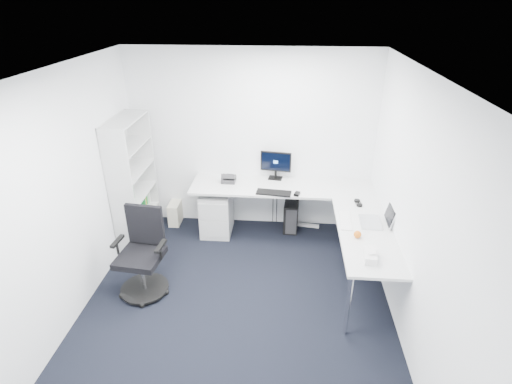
# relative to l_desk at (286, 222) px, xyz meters

# --- Properties ---
(ground) EXTENTS (4.20, 4.20, 0.00)m
(ground) POSITION_rel_l_desk_xyz_m (-0.55, -1.40, -0.41)
(ground) COLOR black
(ceiling) EXTENTS (4.20, 4.20, 0.00)m
(ceiling) POSITION_rel_l_desk_xyz_m (-0.55, -1.40, 2.29)
(ceiling) COLOR white
(wall_back) EXTENTS (3.60, 0.02, 2.70)m
(wall_back) POSITION_rel_l_desk_xyz_m (-0.55, 0.70, 0.94)
(wall_back) COLOR white
(wall_back) RESTS_ON ground
(wall_left) EXTENTS (0.02, 4.20, 2.70)m
(wall_left) POSITION_rel_l_desk_xyz_m (-2.35, -1.40, 0.94)
(wall_left) COLOR white
(wall_left) RESTS_ON ground
(wall_right) EXTENTS (0.02, 4.20, 2.70)m
(wall_right) POSITION_rel_l_desk_xyz_m (1.25, -1.40, 0.94)
(wall_right) COLOR white
(wall_right) RESTS_ON ground
(l_desk) EXTENTS (2.80, 1.57, 0.82)m
(l_desk) POSITION_rel_l_desk_xyz_m (0.00, 0.00, 0.00)
(l_desk) COLOR silver
(l_desk) RESTS_ON ground
(drawer_pedestal) EXTENTS (0.44, 0.55, 0.68)m
(drawer_pedestal) POSITION_rel_l_desk_xyz_m (-1.06, 0.34, -0.07)
(drawer_pedestal) COLOR silver
(drawer_pedestal) RESTS_ON ground
(bookshelf) EXTENTS (0.36, 0.93, 1.86)m
(bookshelf) POSITION_rel_l_desk_xyz_m (-2.17, 0.05, 0.52)
(bookshelf) COLOR silver
(bookshelf) RESTS_ON ground
(task_chair) EXTENTS (0.67, 0.67, 1.09)m
(task_chair) POSITION_rel_l_desk_xyz_m (-1.72, -1.13, 0.14)
(task_chair) COLOR black
(task_chair) RESTS_ON ground
(black_pc_tower) EXTENTS (0.24, 0.49, 0.46)m
(black_pc_tower) POSITION_rel_l_desk_xyz_m (0.08, 0.54, -0.18)
(black_pc_tower) COLOR black
(black_pc_tower) RESTS_ON ground
(beige_pc_tower) EXTENTS (0.17, 0.37, 0.35)m
(beige_pc_tower) POSITION_rel_l_desk_xyz_m (-1.77, 0.56, -0.23)
(beige_pc_tower) COLOR beige
(beige_pc_tower) RESTS_ON ground
(power_strip) EXTENTS (0.35, 0.11, 0.04)m
(power_strip) POSITION_rel_l_desk_xyz_m (0.36, 0.59, -0.39)
(power_strip) COLOR silver
(power_strip) RESTS_ON ground
(monitor) EXTENTS (0.47, 0.21, 0.44)m
(monitor) POSITION_rel_l_desk_xyz_m (-0.18, 0.59, 0.63)
(monitor) COLOR black
(monitor) RESTS_ON l_desk
(black_keyboard) EXTENTS (0.50, 0.22, 0.02)m
(black_keyboard) POSITION_rel_l_desk_xyz_m (-0.19, 0.09, 0.42)
(black_keyboard) COLOR black
(black_keyboard) RESTS_ON l_desk
(mouse) EXTENTS (0.10, 0.12, 0.04)m
(mouse) POSITION_rel_l_desk_xyz_m (0.14, 0.07, 0.43)
(mouse) COLOR black
(mouse) RESTS_ON l_desk
(desk_phone) EXTENTS (0.20, 0.20, 0.14)m
(desk_phone) POSITION_rel_l_desk_xyz_m (-0.87, 0.43, 0.48)
(desk_phone) COLOR #29292B
(desk_phone) RESTS_ON l_desk
(laptop) EXTENTS (0.38, 0.37, 0.26)m
(laptop) POSITION_rel_l_desk_xyz_m (1.02, -0.61, 0.54)
(laptop) COLOR silver
(laptop) RESTS_ON l_desk
(white_keyboard) EXTENTS (0.15, 0.47, 0.02)m
(white_keyboard) POSITION_rel_l_desk_xyz_m (0.72, -0.59, 0.42)
(white_keyboard) COLOR silver
(white_keyboard) RESTS_ON l_desk
(headphones) EXTENTS (0.13, 0.19, 0.05)m
(headphones) POSITION_rel_l_desk_xyz_m (0.95, -0.13, 0.43)
(headphones) COLOR black
(headphones) RESTS_ON l_desk
(orange_fruit) EXTENTS (0.09, 0.09, 0.09)m
(orange_fruit) POSITION_rel_l_desk_xyz_m (0.81, -0.96, 0.45)
(orange_fruit) COLOR #CF6012
(orange_fruit) RESTS_ON l_desk
(tissue_box) EXTENTS (0.15, 0.25, 0.08)m
(tissue_box) POSITION_rel_l_desk_xyz_m (0.88, -1.38, 0.45)
(tissue_box) COLOR silver
(tissue_box) RESTS_ON l_desk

